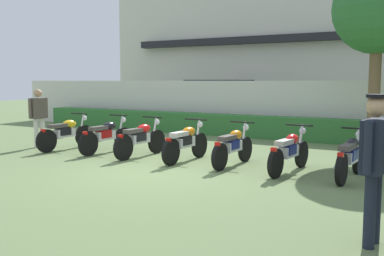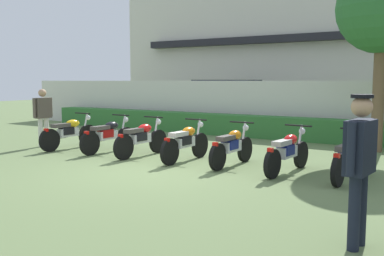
# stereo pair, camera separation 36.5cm
# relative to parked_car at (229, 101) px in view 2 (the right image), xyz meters

# --- Properties ---
(ground) EXTENTS (60.00, 60.00, 0.00)m
(ground) POSITION_rel_parked_car_xyz_m (3.53, -10.42, -0.94)
(ground) COLOR #607547
(building) EXTENTS (24.34, 6.50, 7.37)m
(building) POSITION_rel_parked_car_xyz_m (3.53, 6.51, 2.75)
(building) COLOR beige
(building) RESTS_ON ground
(compound_wall) EXTENTS (23.12, 0.30, 1.85)m
(compound_wall) POSITION_rel_parked_car_xyz_m (3.53, -3.52, -0.01)
(compound_wall) COLOR silver
(compound_wall) RESTS_ON ground
(hedge_row) EXTENTS (18.50, 0.70, 0.71)m
(hedge_row) POSITION_rel_parked_car_xyz_m (3.53, -4.22, -0.58)
(hedge_row) COLOR #337033
(hedge_row) RESTS_ON ground
(parked_car) EXTENTS (4.53, 2.14, 1.89)m
(parked_car) POSITION_rel_parked_car_xyz_m (0.00, 0.00, 0.00)
(parked_car) COLOR #9EA3A8
(parked_car) RESTS_ON ground
(tree_near_inspector) EXTENTS (2.31, 2.31, 4.86)m
(tree_near_inspector) POSITION_rel_parked_car_xyz_m (7.03, -5.26, 2.72)
(tree_near_inspector) COLOR brown
(tree_near_inspector) RESTS_ON ground
(motorcycle_in_row_0) EXTENTS (0.60, 1.92, 0.96)m
(motorcycle_in_row_0) POSITION_rel_parked_car_xyz_m (-0.19, -9.21, -0.49)
(motorcycle_in_row_0) COLOR black
(motorcycle_in_row_0) RESTS_ON ground
(motorcycle_in_row_1) EXTENTS (0.60, 1.88, 0.96)m
(motorcycle_in_row_1) POSITION_rel_parked_car_xyz_m (1.11, -9.08, -0.49)
(motorcycle_in_row_1) COLOR black
(motorcycle_in_row_1) RESTS_ON ground
(motorcycle_in_row_2) EXTENTS (0.60, 1.87, 0.96)m
(motorcycle_in_row_2) POSITION_rel_parked_car_xyz_m (2.25, -9.12, -0.49)
(motorcycle_in_row_2) COLOR black
(motorcycle_in_row_2) RESTS_ON ground
(motorcycle_in_row_3) EXTENTS (0.60, 1.83, 0.96)m
(motorcycle_in_row_3) POSITION_rel_parked_car_xyz_m (3.52, -9.10, -0.49)
(motorcycle_in_row_3) COLOR black
(motorcycle_in_row_3) RESTS_ON ground
(motorcycle_in_row_4) EXTENTS (0.60, 1.80, 0.95)m
(motorcycle_in_row_4) POSITION_rel_parked_car_xyz_m (4.70, -9.05, -0.50)
(motorcycle_in_row_4) COLOR black
(motorcycle_in_row_4) RESTS_ON ground
(motorcycle_in_row_5) EXTENTS (0.60, 1.90, 0.94)m
(motorcycle_in_row_5) POSITION_rel_parked_car_xyz_m (5.98, -9.11, -0.50)
(motorcycle_in_row_5) COLOR black
(motorcycle_in_row_5) RESTS_ON ground
(motorcycle_in_row_6) EXTENTS (0.60, 1.81, 0.95)m
(motorcycle_in_row_6) POSITION_rel_parked_car_xyz_m (7.17, -9.15, -0.49)
(motorcycle_in_row_6) COLOR black
(motorcycle_in_row_6) RESTS_ON ground
(inspector_person) EXTENTS (0.22, 0.66, 1.63)m
(inspector_person) POSITION_rel_parked_car_xyz_m (-1.16, -9.27, 0.02)
(inspector_person) COLOR silver
(inspector_person) RESTS_ON ground
(officer_0) EXTENTS (0.28, 0.68, 1.72)m
(officer_0) POSITION_rel_parked_car_xyz_m (8.02, -12.53, 0.09)
(officer_0) COLOR black
(officer_0) RESTS_ON ground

